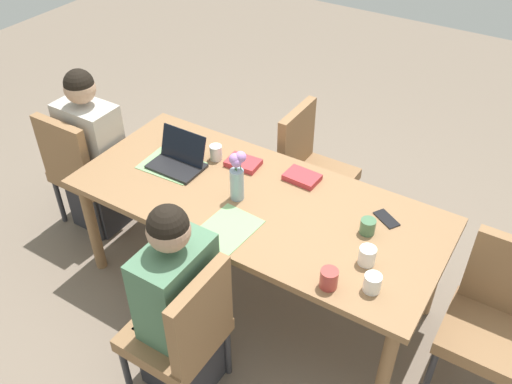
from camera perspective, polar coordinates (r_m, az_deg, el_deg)
name	(u,v)px	position (r m, az deg, el deg)	size (l,w,h in m)	color
ground_plane	(256,287)	(3.60, 0.00, -9.82)	(10.00, 10.00, 0.00)	#756656
dining_table	(256,209)	(3.14, 0.00, -1.77)	(2.13, 0.93, 0.73)	olive
chair_head_right_left_near	(82,166)	(3.94, -17.61, 2.62)	(0.44, 0.44, 0.90)	olive
person_head_right_left_near	(96,160)	(3.92, -16.31, 3.23)	(0.40, 0.36, 1.19)	#2D2D33
chair_far_left_mid	(184,330)	(2.78, -7.45, -13.98)	(0.44, 0.44, 0.90)	olive
person_far_left_mid	(179,311)	(2.82, -7.96, -12.17)	(0.36, 0.40, 1.19)	#2D2D33
chair_near_left_far	(310,166)	(3.77, 5.63, 2.75)	(0.44, 0.44, 0.90)	olive
chair_head_left_right_near	(496,315)	(3.06, 23.67, -11.58)	(0.44, 0.44, 0.90)	olive
flower_vase	(237,174)	(3.01, -1.98, 1.84)	(0.09, 0.09, 0.30)	#8EA8B7
placemat_head_right_left_near	(171,166)	(3.39, -8.80, 2.73)	(0.36, 0.26, 0.00)	#7FAD70
placemat_far_left_mid	(226,230)	(2.90, -3.14, -3.98)	(0.36, 0.26, 0.00)	#7FAD70
laptop_head_right_left_near	(178,160)	(3.36, -8.06, 3.31)	(0.32, 0.22, 0.21)	black
coffee_mug_near_left	(329,279)	(2.61, 7.57, -8.90)	(0.09, 0.09, 0.10)	#AD3D38
coffee_mug_near_right	(216,153)	(3.39, -4.18, 4.11)	(0.08, 0.08, 0.10)	white
coffee_mug_centre_left	(367,256)	(2.75, 11.46, -6.50)	(0.08, 0.08, 0.10)	white
coffee_mug_centre_right	(368,226)	(2.91, 11.52, -3.52)	(0.08, 0.08, 0.08)	#47704C
coffee_mug_far_left	(372,283)	(2.63, 11.98, -9.22)	(0.08, 0.08, 0.09)	white
book_red_cover	(243,163)	(3.35, -1.34, 3.04)	(0.20, 0.14, 0.03)	#B73338
book_blue_cover	(302,177)	(3.24, 4.80, 1.54)	(0.20, 0.14, 0.04)	#B73338
phone_black	(386,219)	(3.04, 13.39, -2.73)	(0.15, 0.07, 0.01)	black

